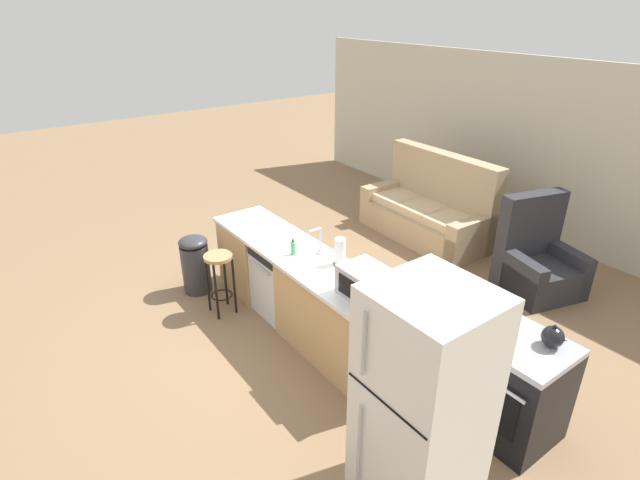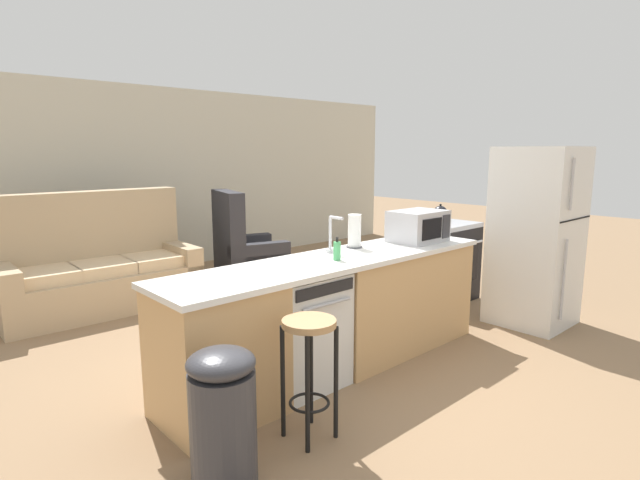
{
  "view_description": "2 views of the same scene",
  "coord_description": "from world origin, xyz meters",
  "px_view_note": "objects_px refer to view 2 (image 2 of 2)",
  "views": [
    {
      "loc": [
        3.96,
        -2.57,
        3.29
      ],
      "look_at": [
        0.35,
        0.07,
        1.13
      ],
      "focal_mm": 28.0,
      "sensor_mm": 36.0,
      "label": 1
    },
    {
      "loc": [
        -2.48,
        -2.68,
        1.7
      ],
      "look_at": [
        0.64,
        0.73,
        0.88
      ],
      "focal_mm": 28.0,
      "sensor_mm": 36.0,
      "label": 2
    }
  ],
  "objects_px": {
    "dishwasher": "(298,329)",
    "kettle": "(440,213)",
    "microwave": "(418,226)",
    "couch": "(97,272)",
    "trash_bin": "(223,417)",
    "armchair": "(244,254)",
    "refrigerator": "(536,237)",
    "paper_towel_roll": "(354,231)",
    "stove_range": "(440,261)",
    "soap_bottle": "(337,251)",
    "bar_stool": "(309,353)"
  },
  "relations": [
    {
      "from": "dishwasher",
      "to": "kettle",
      "type": "bearing_deg",
      "value": 13.78
    },
    {
      "from": "microwave",
      "to": "kettle",
      "type": "xyz_separation_m",
      "value": [
        1.35,
        0.68,
        -0.05
      ]
    },
    {
      "from": "kettle",
      "to": "couch",
      "type": "relative_size",
      "value": 0.1
    },
    {
      "from": "trash_bin",
      "to": "couch",
      "type": "relative_size",
      "value": 0.37
    },
    {
      "from": "couch",
      "to": "armchair",
      "type": "relative_size",
      "value": 1.69
    },
    {
      "from": "trash_bin",
      "to": "refrigerator",
      "type": "bearing_deg",
      "value": 1.3
    },
    {
      "from": "kettle",
      "to": "refrigerator",
      "type": "bearing_deg",
      "value": -97.83
    },
    {
      "from": "microwave",
      "to": "paper_towel_roll",
      "type": "bearing_deg",
      "value": 163.52
    },
    {
      "from": "microwave",
      "to": "trash_bin",
      "type": "height_order",
      "value": "microwave"
    },
    {
      "from": "refrigerator",
      "to": "trash_bin",
      "type": "distance_m",
      "value": 3.66
    },
    {
      "from": "microwave",
      "to": "couch",
      "type": "relative_size",
      "value": 0.25
    },
    {
      "from": "stove_range",
      "to": "refrigerator",
      "type": "xyz_separation_m",
      "value": [
        -0.0,
        -1.1,
        0.42
      ]
    },
    {
      "from": "soap_bottle",
      "to": "microwave",
      "type": "bearing_deg",
      "value": 3.71
    },
    {
      "from": "dishwasher",
      "to": "armchair",
      "type": "bearing_deg",
      "value": 63.31
    },
    {
      "from": "paper_towel_roll",
      "to": "trash_bin",
      "type": "height_order",
      "value": "paper_towel_roll"
    },
    {
      "from": "stove_range",
      "to": "paper_towel_roll",
      "type": "relative_size",
      "value": 3.19
    },
    {
      "from": "soap_bottle",
      "to": "couch",
      "type": "xyz_separation_m",
      "value": [
        -0.76,
        2.98,
        -0.58
      ]
    },
    {
      "from": "refrigerator",
      "to": "soap_bottle",
      "type": "distance_m",
      "value": 2.33
    },
    {
      "from": "dishwasher",
      "to": "trash_bin",
      "type": "distance_m",
      "value": 1.21
    },
    {
      "from": "paper_towel_roll",
      "to": "refrigerator",
      "type": "bearing_deg",
      "value": -22.03
    },
    {
      "from": "couch",
      "to": "trash_bin",
      "type": "bearing_deg",
      "value": -99.42
    },
    {
      "from": "stove_range",
      "to": "bar_stool",
      "type": "bearing_deg",
      "value": -159.24
    },
    {
      "from": "refrigerator",
      "to": "paper_towel_roll",
      "type": "bearing_deg",
      "value": 157.97
    },
    {
      "from": "refrigerator",
      "to": "trash_bin",
      "type": "bearing_deg",
      "value": -178.7
    },
    {
      "from": "paper_towel_roll",
      "to": "kettle",
      "type": "xyz_separation_m",
      "value": [
        1.99,
        0.49,
        -0.05
      ]
    },
    {
      "from": "soap_bottle",
      "to": "armchair",
      "type": "distance_m",
      "value": 3.13
    },
    {
      "from": "refrigerator",
      "to": "bar_stool",
      "type": "bearing_deg",
      "value": -179.18
    },
    {
      "from": "armchair",
      "to": "bar_stool",
      "type": "bearing_deg",
      "value": -118.19
    },
    {
      "from": "kettle",
      "to": "trash_bin",
      "type": "distance_m",
      "value": 4.06
    },
    {
      "from": "stove_range",
      "to": "microwave",
      "type": "xyz_separation_m",
      "value": [
        -1.18,
        -0.55,
        0.59
      ]
    },
    {
      "from": "stove_range",
      "to": "armchair",
      "type": "xyz_separation_m",
      "value": [
        -1.19,
        2.25,
        -0.1
      ]
    },
    {
      "from": "trash_bin",
      "to": "kettle",
      "type": "bearing_deg",
      "value": 19.05
    },
    {
      "from": "stove_range",
      "to": "kettle",
      "type": "relative_size",
      "value": 4.39
    },
    {
      "from": "paper_towel_roll",
      "to": "dishwasher",
      "type": "bearing_deg",
      "value": -166.66
    },
    {
      "from": "kettle",
      "to": "couch",
      "type": "distance_m",
      "value": 3.95
    },
    {
      "from": "couch",
      "to": "dishwasher",
      "type": "bearing_deg",
      "value": -81.43
    },
    {
      "from": "dishwasher",
      "to": "refrigerator",
      "type": "xyz_separation_m",
      "value": [
        2.6,
        -0.55,
        0.45
      ]
    },
    {
      "from": "dishwasher",
      "to": "couch",
      "type": "xyz_separation_m",
      "value": [
        -0.44,
        2.91,
        -0.03
      ]
    },
    {
      "from": "paper_towel_roll",
      "to": "bar_stool",
      "type": "distance_m",
      "value": 1.51
    },
    {
      "from": "kettle",
      "to": "armchair",
      "type": "height_order",
      "value": "armchair"
    },
    {
      "from": "stove_range",
      "to": "paper_towel_roll",
      "type": "distance_m",
      "value": 1.94
    },
    {
      "from": "microwave",
      "to": "paper_towel_roll",
      "type": "xyz_separation_m",
      "value": [
        -0.63,
        0.19,
        -0.0
      ]
    },
    {
      "from": "refrigerator",
      "to": "armchair",
      "type": "bearing_deg",
      "value": 109.6
    },
    {
      "from": "microwave",
      "to": "soap_bottle",
      "type": "relative_size",
      "value": 2.84
    },
    {
      "from": "trash_bin",
      "to": "armchair",
      "type": "height_order",
      "value": "armchair"
    },
    {
      "from": "kettle",
      "to": "dishwasher",
      "type": "bearing_deg",
      "value": -166.22
    },
    {
      "from": "trash_bin",
      "to": "armchair",
      "type": "relative_size",
      "value": 0.62
    },
    {
      "from": "refrigerator",
      "to": "couch",
      "type": "xyz_separation_m",
      "value": [
        -3.04,
        3.46,
        -0.48
      ]
    },
    {
      "from": "kettle",
      "to": "bar_stool",
      "type": "xyz_separation_m",
      "value": [
        -3.18,
        -1.27,
        -0.45
      ]
    },
    {
      "from": "stove_range",
      "to": "bar_stool",
      "type": "xyz_separation_m",
      "value": [
        -3.01,
        -1.14,
        0.08
      ]
    }
  ]
}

